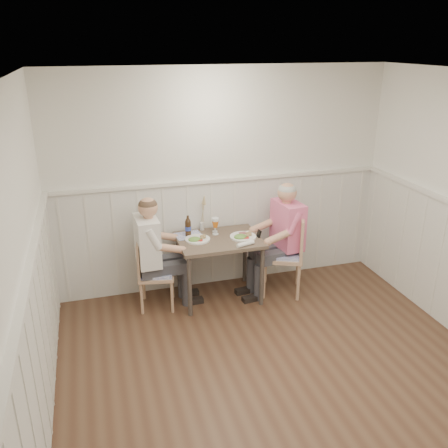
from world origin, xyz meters
name	(u,v)px	position (x,y,z in m)	size (l,w,h in m)	color
ground_plane	(296,399)	(0.00, 0.00, 0.00)	(4.50, 4.50, 0.00)	#492E1F
room_shell	(307,234)	(0.00, 0.00, 1.52)	(4.04, 4.54, 2.60)	white
wainscot	(269,289)	(0.00, 0.69, 0.69)	(4.00, 4.49, 1.34)	silver
dining_table	(219,247)	(-0.16, 1.84, 0.65)	(0.93, 0.70, 0.75)	#474032
chair_right	(288,251)	(0.65, 1.75, 0.53)	(0.61, 0.61, 0.98)	tan
chair_left	(152,271)	(-0.93, 1.86, 0.45)	(0.46, 0.46, 0.82)	tan
man_in_pink	(283,246)	(0.62, 1.80, 0.57)	(0.67, 0.46, 1.37)	#3F3F47
diner_cream	(152,262)	(-0.92, 1.86, 0.55)	(0.62, 0.43, 1.32)	#3F3F47
plate_man	(243,236)	(0.10, 1.78, 0.77)	(0.30, 0.30, 0.08)	white
plate_diner	(197,239)	(-0.42, 1.85, 0.77)	(0.28, 0.28, 0.07)	white
beer_glass_a	(215,222)	(-0.15, 2.05, 0.87)	(0.07, 0.07, 0.17)	silver
beer_glass_b	(215,223)	(-0.17, 1.97, 0.88)	(0.08, 0.08, 0.20)	silver
beer_bottle	(188,227)	(-0.48, 2.01, 0.86)	(0.07, 0.07, 0.25)	black
rolled_napkin	(245,244)	(0.06, 1.56, 0.77)	(0.21, 0.10, 0.05)	white
grass_vase	(202,214)	(-0.28, 2.15, 0.95)	(0.05, 0.05, 0.44)	silver
gingham_mat	(189,235)	(-0.47, 2.03, 0.75)	(0.32, 0.27, 0.01)	#505AB1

